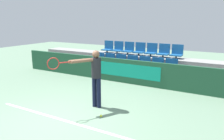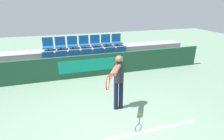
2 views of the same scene
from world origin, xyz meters
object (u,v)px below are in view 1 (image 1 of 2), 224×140
at_px(stadium_chair_3, 132,63).
at_px(stadium_chair_10, 140,50).
at_px(tennis_ball, 101,116).
at_px(stadium_chair_0, 99,60).
at_px(stadium_chair_4, 144,65).
at_px(stadium_chair_8, 118,48).
at_px(stadium_chair_13, 177,53).
at_px(stadium_chair_12, 164,52).
at_px(stadium_chair_2, 120,62).
at_px(stadium_chair_9, 128,49).
at_px(tennis_player, 94,73).
at_px(stadium_chair_7, 108,48).
at_px(stadium_chair_6, 171,67).
at_px(stadium_chair_11, 151,51).
at_px(stadium_chair_5, 157,66).
at_px(stadium_chair_1, 109,61).

height_order(stadium_chair_3, stadium_chair_10, stadium_chair_10).
relative_size(stadium_chair_3, tennis_ball, 8.79).
relative_size(stadium_chair_0, stadium_chair_3, 1.00).
relative_size(stadium_chair_0, stadium_chair_4, 1.00).
relative_size(stadium_chair_8, stadium_chair_13, 1.00).
xyz_separation_m(stadium_chair_4, stadium_chair_12, (0.57, 0.85, 0.48)).
height_order(stadium_chair_2, tennis_ball, stadium_chair_2).
xyz_separation_m(stadium_chair_9, tennis_player, (0.92, -4.28, -0.14)).
height_order(stadium_chair_2, stadium_chair_4, same).
xyz_separation_m(stadium_chair_7, stadium_chair_12, (2.84, 0.00, 0.00)).
height_order(stadium_chair_0, stadium_chair_8, stadium_chair_8).
bearing_deg(stadium_chair_10, stadium_chair_13, 0.00).
bearing_deg(stadium_chair_12, stadium_chair_0, -163.22).
relative_size(stadium_chair_9, tennis_ball, 8.79).
bearing_deg(stadium_chair_13, stadium_chair_6, -90.00).
bearing_deg(stadium_chair_13, stadium_chair_0, -165.89).
relative_size(stadium_chair_0, tennis_player, 0.34).
relative_size(stadium_chair_11, tennis_player, 0.34).
distance_m(stadium_chair_6, stadium_chair_9, 2.47).
relative_size(stadium_chair_2, stadium_chair_6, 1.00).
distance_m(stadium_chair_2, stadium_chair_13, 2.47).
distance_m(stadium_chair_5, stadium_chair_12, 0.98).
bearing_deg(stadium_chair_8, stadium_chair_13, 0.00).
relative_size(stadium_chair_10, stadium_chair_11, 1.00).
bearing_deg(stadium_chair_9, stadium_chair_10, 0.00).
bearing_deg(stadium_chair_11, stadium_chair_5, -56.44).
distance_m(stadium_chair_10, stadium_chair_12, 1.13).
distance_m(stadium_chair_6, tennis_ball, 4.04).
bearing_deg(stadium_chair_3, stadium_chair_9, 123.56).
distance_m(stadium_chair_9, stadium_chair_11, 1.13).
height_order(stadium_chair_8, stadium_chair_13, same).
bearing_deg(stadium_chair_8, stadium_chair_12, 0.00).
xyz_separation_m(stadium_chair_5, stadium_chair_11, (-0.57, 0.85, 0.48)).
height_order(stadium_chair_5, stadium_chair_12, stadium_chair_12).
relative_size(stadium_chair_2, stadium_chair_3, 1.00).
height_order(stadium_chair_1, stadium_chair_4, same).
distance_m(stadium_chair_12, stadium_chair_13, 0.57).
xyz_separation_m(stadium_chair_2, stadium_chair_4, (1.13, 0.00, 0.00)).
bearing_deg(stadium_chair_3, stadium_chair_2, 180.00).
distance_m(stadium_chair_8, tennis_player, 4.54).
xyz_separation_m(stadium_chair_5, tennis_player, (-0.78, -3.43, 0.34)).
relative_size(stadium_chair_0, tennis_ball, 8.79).
distance_m(stadium_chair_5, stadium_chair_10, 1.50).
distance_m(stadium_chair_11, tennis_player, 4.29).
xyz_separation_m(stadium_chair_0, stadium_chair_7, (0.00, 0.85, 0.48)).
xyz_separation_m(stadium_chair_0, stadium_chair_1, (0.57, 0.00, 0.00)).
bearing_deg(tennis_player, stadium_chair_0, 150.92).
xyz_separation_m(stadium_chair_1, tennis_ball, (2.02, -3.90, -0.68)).
bearing_deg(stadium_chair_3, stadium_chair_12, 37.01).
height_order(stadium_chair_13, tennis_ball, stadium_chair_13).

